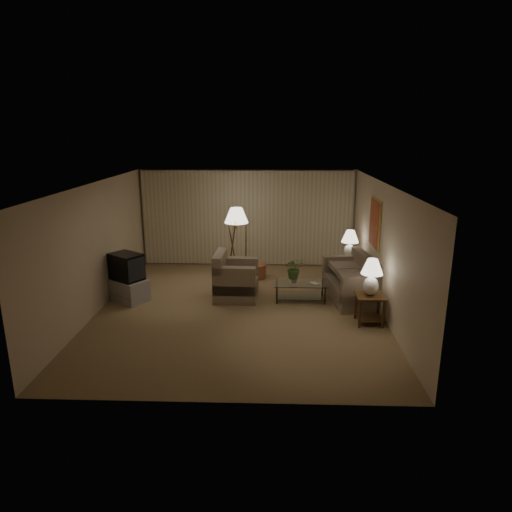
# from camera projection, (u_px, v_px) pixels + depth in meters

# --- Properties ---
(ground) EXTENTS (7.00, 7.00, 0.00)m
(ground) POSITION_uv_depth(u_px,v_px,m) (239.00, 309.00, 9.86)
(ground) COLOR #8E714E
(ground) RESTS_ON ground
(room_shell) EXTENTS (6.04, 7.02, 2.72)m
(room_shell) POSITION_uv_depth(u_px,v_px,m) (244.00, 217.00, 10.85)
(room_shell) COLOR beige
(room_shell) RESTS_ON ground
(sofa) EXTENTS (2.02, 1.34, 0.80)m
(sofa) POSITION_uv_depth(u_px,v_px,m) (351.00, 282.00, 10.36)
(sofa) COLOR gray
(sofa) RESTS_ON ground
(armchair) EXTENTS (1.08, 1.03, 0.85)m
(armchair) POSITION_uv_depth(u_px,v_px,m) (236.00, 280.00, 10.43)
(armchair) COLOR gray
(armchair) RESTS_ON ground
(side_table_near) EXTENTS (0.56, 0.56, 0.60)m
(side_table_near) POSITION_uv_depth(u_px,v_px,m) (370.00, 304.00, 9.05)
(side_table_near) COLOR #39230F
(side_table_near) RESTS_ON ground
(side_table_far) EXTENTS (0.45, 0.38, 0.60)m
(side_table_far) POSITION_uv_depth(u_px,v_px,m) (348.00, 267.00, 11.56)
(side_table_far) COLOR #39230F
(side_table_far) RESTS_ON ground
(table_lamp_near) EXTENTS (0.43, 0.43, 0.74)m
(table_lamp_near) POSITION_uv_depth(u_px,v_px,m) (372.00, 274.00, 8.89)
(table_lamp_near) COLOR white
(table_lamp_near) RESTS_ON side_table_near
(table_lamp_far) EXTENTS (0.43, 0.43, 0.74)m
(table_lamp_far) POSITION_uv_depth(u_px,v_px,m) (350.00, 242.00, 11.39)
(table_lamp_far) COLOR white
(table_lamp_far) RESTS_ON side_table_far
(coffee_table) EXTENTS (1.20, 0.65, 0.41)m
(coffee_table) POSITION_uv_depth(u_px,v_px,m) (300.00, 288.00, 10.34)
(coffee_table) COLOR silver
(coffee_table) RESTS_ON ground
(tv_cabinet) EXTENTS (1.40, 1.37, 0.50)m
(tv_cabinet) POSITION_uv_depth(u_px,v_px,m) (128.00, 290.00, 10.33)
(tv_cabinet) COLOR #AAAAAC
(tv_cabinet) RESTS_ON ground
(crt_tv) EXTENTS (1.16, 1.15, 0.60)m
(crt_tv) POSITION_uv_depth(u_px,v_px,m) (126.00, 267.00, 10.18)
(crt_tv) COLOR black
(crt_tv) RESTS_ON tv_cabinet
(floor_lamp) EXTENTS (0.60, 0.60, 1.86)m
(floor_lamp) POSITION_uv_depth(u_px,v_px,m) (237.00, 242.00, 11.66)
(floor_lamp) COLOR #39230F
(floor_lamp) RESTS_ON ground
(ottoman) EXTENTS (0.58, 0.58, 0.36)m
(ottoman) POSITION_uv_depth(u_px,v_px,m) (256.00, 271.00, 11.94)
(ottoman) COLOR #955132
(ottoman) RESTS_ON ground
(vase) EXTENTS (0.13, 0.13, 0.14)m
(vase) POSITION_uv_depth(u_px,v_px,m) (294.00, 280.00, 10.29)
(vase) COLOR silver
(vase) RESTS_ON coffee_table
(flowers) EXTENTS (0.50, 0.45, 0.49)m
(flowers) POSITION_uv_depth(u_px,v_px,m) (294.00, 266.00, 10.20)
(flowers) COLOR #4B7032
(flowers) RESTS_ON vase
(book) EXTENTS (0.25, 0.26, 0.02)m
(book) POSITION_uv_depth(u_px,v_px,m) (312.00, 284.00, 10.19)
(book) COLOR olive
(book) RESTS_ON coffee_table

